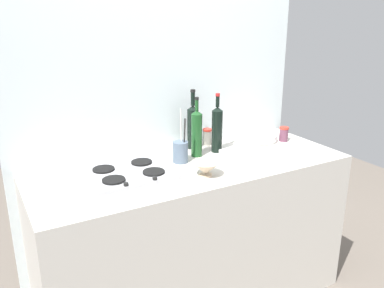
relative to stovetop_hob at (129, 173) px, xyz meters
name	(u,v)px	position (x,y,z in m)	size (l,w,h in m)	color
counter_block	(192,234)	(0.37, -0.02, -0.46)	(1.80, 0.70, 0.90)	beige
backsplash_panel	(162,105)	(0.37, 0.36, 0.25)	(1.90, 0.06, 2.34)	silver
stovetop_hob	(129,173)	(0.00, 0.00, 0.00)	(0.43, 0.36, 0.04)	#B2B2B7
plate_stack	(259,138)	(0.98, 0.14, 0.01)	(0.23, 0.23, 0.04)	white
wine_bottle_leftmost	(193,126)	(0.52, 0.23, 0.13)	(0.07, 0.07, 0.37)	black
wine_bottle_mid_left	(197,133)	(0.46, 0.09, 0.13)	(0.06, 0.06, 0.36)	#19471E
wine_bottle_mid_right	(217,129)	(0.61, 0.10, 0.13)	(0.07, 0.07, 0.36)	black
mixing_bowl	(206,168)	(0.35, -0.20, 0.03)	(0.15, 0.15, 0.08)	beige
butter_dish	(235,154)	(0.64, -0.05, 0.01)	(0.16, 0.11, 0.05)	white
utensil_crock	(181,151)	(0.33, 0.05, 0.05)	(0.09, 0.09, 0.30)	slate
condiment_jar_front	(207,137)	(0.63, 0.24, 0.04)	(0.06, 0.06, 0.11)	#9E998C
condiment_jar_rear	(284,134)	(1.11, 0.06, 0.03)	(0.06, 0.06, 0.09)	#66384C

